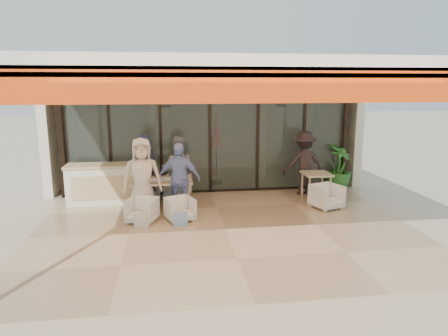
% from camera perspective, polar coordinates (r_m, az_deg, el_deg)
% --- Properties ---
extents(ground, '(70.00, 70.00, 0.00)m').
position_cam_1_polar(ground, '(8.57, 0.17, -8.80)').
color(ground, '#C6B293').
rests_on(ground, ground).
extents(terrace_floor, '(8.00, 6.00, 0.01)m').
position_cam_1_polar(terrace_floor, '(8.57, 0.17, -8.77)').
color(terrace_floor, tan).
rests_on(terrace_floor, ground).
extents(terrace_structure, '(8.00, 6.00, 3.40)m').
position_cam_1_polar(terrace_structure, '(7.76, 0.47, 13.51)').
color(terrace_structure, silver).
rests_on(terrace_structure, ground).
extents(glass_storefront, '(8.08, 0.10, 3.20)m').
position_cam_1_polar(glass_storefront, '(11.09, -2.02, 4.48)').
color(glass_storefront, '#9EADA3').
rests_on(glass_storefront, ground).
extents(interior_block, '(9.05, 3.62, 3.52)m').
position_cam_1_polar(interior_block, '(13.33, -3.05, 8.45)').
color(interior_block, silver).
rests_on(interior_block, ground).
extents(host_counter, '(1.85, 0.65, 1.04)m').
position_cam_1_polar(host_counter, '(10.67, -16.77, -2.17)').
color(host_counter, silver).
rests_on(host_counter, ground).
extents(dining_table, '(1.50, 0.90, 0.93)m').
position_cam_1_polar(dining_table, '(9.88, -9.02, -1.97)').
color(dining_table, tan).
rests_on(dining_table, ground).
extents(chair_far_left, '(0.74, 0.69, 0.73)m').
position_cam_1_polar(chair_far_left, '(10.89, -11.06, -2.49)').
color(chair_far_left, white).
rests_on(chair_far_left, ground).
extents(chair_far_right, '(0.77, 0.74, 0.68)m').
position_cam_1_polar(chair_far_right, '(10.88, -6.63, -2.49)').
color(chair_far_right, white).
rests_on(chair_far_right, ground).
extents(chair_near_left, '(0.76, 0.74, 0.62)m').
position_cam_1_polar(chair_near_left, '(9.08, -11.64, -5.78)').
color(chair_near_left, white).
rests_on(chair_near_left, ground).
extents(chair_near_right, '(0.73, 0.71, 0.60)m').
position_cam_1_polar(chair_near_right, '(9.07, -6.31, -5.71)').
color(chair_near_right, white).
rests_on(chair_near_right, ground).
extents(diner_navy, '(0.74, 0.58, 1.81)m').
position_cam_1_polar(diner_navy, '(10.28, -11.31, -0.27)').
color(diner_navy, '#1B1D3C').
rests_on(diner_navy, ground).
extents(diner_grey, '(0.95, 0.79, 1.74)m').
position_cam_1_polar(diner_grey, '(10.27, -6.63, -0.31)').
color(diner_grey, slate).
rests_on(diner_grey, ground).
extents(diner_cream, '(0.95, 0.66, 1.84)m').
position_cam_1_polar(diner_cream, '(9.40, -11.62, -1.31)').
color(diner_cream, beige).
rests_on(diner_cream, ground).
extents(diner_periwinkle, '(1.06, 0.57, 1.71)m').
position_cam_1_polar(diner_periwinkle, '(9.40, -6.48, -1.56)').
color(diner_periwinkle, '#7C8BCF').
rests_on(diner_periwinkle, ground).
extents(tote_bag_cream, '(0.30, 0.10, 0.34)m').
position_cam_1_polar(tote_bag_cream, '(8.75, -11.76, -7.45)').
color(tote_bag_cream, silver).
rests_on(tote_bag_cream, ground).
extents(tote_bag_blue, '(0.30, 0.10, 0.34)m').
position_cam_1_polar(tote_bag_blue, '(8.73, -6.21, -7.31)').
color(tote_bag_blue, '#99BFD8').
rests_on(tote_bag_blue, ground).
extents(side_table, '(0.70, 0.70, 0.74)m').
position_cam_1_polar(side_table, '(10.79, 13.06, -1.22)').
color(side_table, tan).
rests_on(side_table, ground).
extents(side_chair, '(0.83, 0.80, 0.67)m').
position_cam_1_polar(side_chair, '(10.19, 14.48, -3.82)').
color(side_chair, white).
rests_on(side_chair, ground).
extents(standing_woman, '(1.17, 0.70, 1.78)m').
position_cam_1_polar(standing_woman, '(11.22, 11.36, 0.67)').
color(standing_woman, black).
rests_on(standing_woman, ground).
extents(potted_palm, '(1.06, 1.06, 1.34)m').
position_cam_1_polar(potted_palm, '(11.94, 16.09, 0.03)').
color(potted_palm, '#1E5919').
rests_on(potted_palm, ground).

